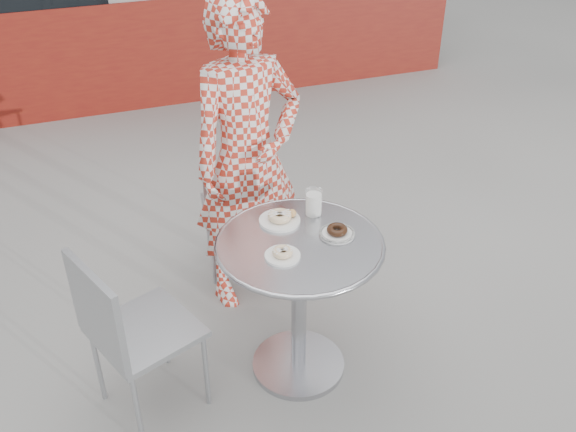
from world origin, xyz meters
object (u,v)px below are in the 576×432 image
object	(u,v)px
chair_left	(148,361)
milk_cup	(314,203)
chair_far	(237,232)
plate_checker	(337,232)
plate_near	(282,254)
seated_person	(247,158)
bistro_table	(299,276)
plate_far	(280,218)

from	to	relation	value
chair_left	milk_cup	bearing A→B (deg)	-100.41
chair_far	plate_checker	world-z (taller)	plate_checker
chair_far	milk_cup	xyz separation A→B (m)	(0.19, -0.74, 0.60)
chair_far	milk_cup	size ratio (longest dim) A/B	6.20
chair_far	plate_checker	distance (m)	1.12
chair_far	chair_left	world-z (taller)	chair_left
plate_near	milk_cup	xyz separation A→B (m)	(0.26, 0.28, 0.05)
milk_cup	seated_person	bearing A→B (deg)	109.88
chair_far	chair_left	xyz separation A→B (m)	(-0.70, -0.92, 0.02)
milk_cup	plate_checker	bearing A→B (deg)	-79.82
plate_checker	bistro_table	bearing A→B (deg)	179.34
bistro_table	plate_far	size ratio (longest dim) A/B	4.01
plate_checker	plate_near	bearing A→B (deg)	-165.66
plate_far	chair_left	bearing A→B (deg)	-166.82
chair_left	plate_near	distance (m)	0.83
bistro_table	chair_left	world-z (taller)	chair_left
plate_near	plate_checker	world-z (taller)	plate_checker
chair_left	plate_far	world-z (taller)	chair_left
plate_checker	milk_cup	size ratio (longest dim) A/B	1.26
bistro_table	seated_person	xyz separation A→B (m)	(-0.03, 0.69, 0.28)
plate_far	plate_near	bearing A→B (deg)	-107.59
bistro_table	chair_left	bearing A→B (deg)	178.25
bistro_table	chair_far	world-z (taller)	chair_far
plate_far	milk_cup	distance (m)	0.18
plate_checker	milk_cup	distance (m)	0.21
plate_near	plate_far	bearing A→B (deg)	72.41
plate_near	bistro_table	bearing A→B (deg)	34.92
chair_left	plate_far	size ratio (longest dim) A/B	4.56
chair_left	milk_cup	world-z (taller)	milk_cup
bistro_table	plate_checker	bearing A→B (deg)	-0.66
milk_cup	chair_left	bearing A→B (deg)	-168.84
bistro_table	plate_far	distance (m)	0.29
bistro_table	chair_left	xyz separation A→B (m)	(-0.74, 0.02, -0.32)
chair_far	plate_far	distance (m)	0.94
bistro_table	seated_person	bearing A→B (deg)	92.65
plate_far	bistro_table	bearing A→B (deg)	-82.39
bistro_table	milk_cup	bearing A→B (deg)	53.49
plate_near	milk_cup	world-z (taller)	milk_cup
chair_far	plate_checker	size ratio (longest dim) A/B	4.90
plate_far	plate_near	distance (m)	0.28
plate_near	plate_checker	xyz separation A→B (m)	(0.29, 0.08, -0.00)
seated_person	plate_far	size ratio (longest dim) A/B	8.93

